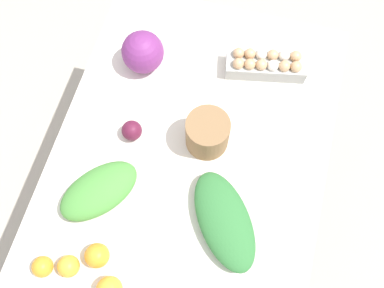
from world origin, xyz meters
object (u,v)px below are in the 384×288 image
(greens_bunch_kale, at_px, (224,221))
(beet_root, at_px, (132,131))
(egg_carton, at_px, (266,64))
(orange_0, at_px, (68,266))
(orange_3, at_px, (43,267))
(paper_bag, at_px, (207,133))
(cabbage_purple, at_px, (143,52))
(orange_1, at_px, (97,256))
(greens_bunch_chard, at_px, (99,191))

(greens_bunch_kale, xyz_separation_m, beet_root, (0.22, 0.38, -0.00))
(egg_carton, xyz_separation_m, orange_0, (-0.85, 0.44, -0.01))
(orange_0, relative_size, orange_3, 1.05)
(orange_0, bearing_deg, orange_3, 105.98)
(paper_bag, relative_size, orange_3, 2.26)
(cabbage_purple, height_order, egg_carton, cabbage_purple)
(cabbage_purple, relative_size, orange_1, 2.00)
(orange_1, bearing_deg, beet_root, 3.65)
(paper_bag, distance_m, orange_1, 0.52)
(egg_carton, relative_size, beet_root, 4.28)
(beet_root, bearing_deg, orange_1, -176.35)
(cabbage_purple, height_order, orange_1, cabbage_purple)
(cabbage_purple, xyz_separation_m, paper_bag, (-0.24, -0.30, -0.01))
(greens_bunch_kale, bearing_deg, greens_bunch_chard, 91.53)
(beet_root, bearing_deg, egg_carton, -46.33)
(greens_bunch_chard, distance_m, beet_root, 0.23)
(paper_bag, height_order, greens_bunch_kale, paper_bag)
(beet_root, height_order, orange_0, beet_root)
(greens_bunch_kale, bearing_deg, paper_bag, 25.04)
(greens_bunch_chard, height_order, orange_1, greens_bunch_chard)
(egg_carton, relative_size, orange_1, 3.94)
(greens_bunch_kale, bearing_deg, orange_3, 119.13)
(paper_bag, distance_m, orange_0, 0.60)
(greens_bunch_kale, bearing_deg, beet_root, 59.79)
(greens_bunch_kale, distance_m, orange_1, 0.41)
(paper_bag, xyz_separation_m, greens_bunch_chard, (-0.27, 0.29, -0.03))
(cabbage_purple, bearing_deg, greens_bunch_kale, -140.05)
(greens_bunch_chard, height_order, orange_0, greens_bunch_chard)
(beet_root, xyz_separation_m, orange_3, (-0.50, 0.12, -0.00))
(beet_root, bearing_deg, orange_0, 174.39)
(cabbage_purple, height_order, orange_0, cabbage_purple)
(cabbage_purple, distance_m, egg_carton, 0.45)
(paper_bag, xyz_separation_m, beet_root, (-0.04, 0.25, -0.03))
(paper_bag, height_order, orange_1, paper_bag)
(cabbage_purple, distance_m, greens_bunch_kale, 0.66)
(greens_bunch_kale, xyz_separation_m, orange_1, (-0.20, 0.35, -0.00))
(beet_root, relative_size, orange_3, 1.09)
(egg_carton, xyz_separation_m, orange_3, (-0.87, 0.51, -0.01))
(paper_bag, bearing_deg, greens_bunch_chard, 133.33)
(greens_bunch_chard, bearing_deg, beet_root, -8.68)
(orange_1, height_order, orange_3, orange_1)
(beet_root, height_order, orange_1, orange_1)
(beet_root, xyz_separation_m, orange_1, (-0.42, -0.03, 0.00))
(beet_root, bearing_deg, orange_3, 166.15)
(paper_bag, distance_m, orange_3, 0.66)
(cabbage_purple, relative_size, greens_bunch_kale, 0.46)
(paper_bag, relative_size, greens_bunch_kale, 0.44)
(orange_3, bearing_deg, orange_1, -63.83)
(greens_bunch_kale, height_order, orange_0, greens_bunch_kale)
(orange_0, relative_size, orange_1, 0.89)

